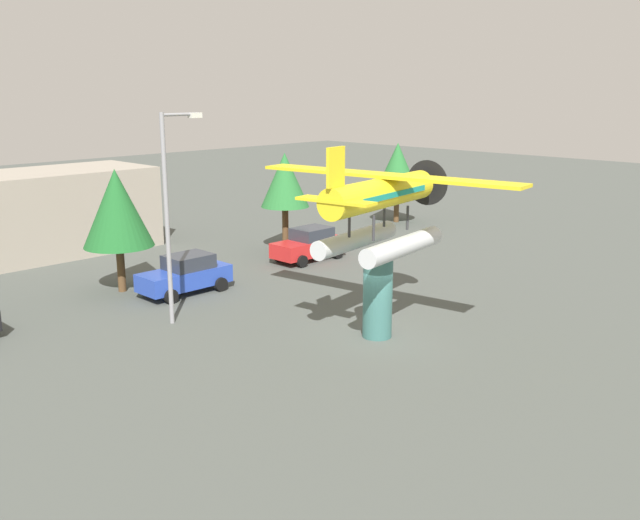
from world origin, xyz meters
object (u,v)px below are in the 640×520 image
object	(u,v)px
car_far_red	(309,244)
tree_far_east	(397,170)
car_mid_blue	(186,274)
display_pedestal	(378,295)
floatplane_monument	(381,206)
streetlight_primary	(170,204)
storefront_building	(58,211)
tree_east	(117,208)
tree_center_back	(285,181)

from	to	relation	value
car_far_red	tree_far_east	world-z (taller)	tree_far_east
car_mid_blue	car_far_red	xyz separation A→B (m)	(8.36, 0.49, 0.00)
display_pedestal	car_far_red	bearing A→B (deg)	57.19
floatplane_monument	streetlight_primary	xyz separation A→B (m)	(-4.44, 6.78, -0.18)
storefront_building	streetlight_primary	bearing A→B (deg)	-99.63
display_pedestal	storefront_building	world-z (taller)	storefront_building
tree_east	tree_far_east	bearing A→B (deg)	4.51
car_far_red	storefront_building	world-z (taller)	storefront_building
floatplane_monument	tree_far_east	bearing A→B (deg)	28.11
storefront_building	floatplane_monument	bearing A→B (deg)	-85.14
tree_center_back	floatplane_monument	bearing A→B (deg)	-118.95
car_far_red	streetlight_primary	distance (m)	12.21
floatplane_monument	car_mid_blue	bearing A→B (deg)	91.41
car_far_red	tree_east	world-z (taller)	tree_east
car_far_red	tree_far_east	bearing A→B (deg)	-163.33
floatplane_monument	tree_far_east	xyz separation A→B (m)	(18.58, 13.97, -1.31)
display_pedestal	tree_east	size ratio (longest dim) A/B	0.58
streetlight_primary	tree_east	xyz separation A→B (m)	(0.77, 5.43, -0.90)
car_mid_blue	car_far_red	bearing A→B (deg)	-176.66
car_mid_blue	tree_far_east	world-z (taller)	tree_far_east
display_pedestal	tree_center_back	bearing A→B (deg)	60.65
display_pedestal	floatplane_monument	world-z (taller)	floatplane_monument
storefront_building	tree_center_back	distance (m)	12.92
floatplane_monument	tree_center_back	size ratio (longest dim) A/B	1.87
display_pedestal	tree_east	distance (m)	12.93
tree_east	tree_center_back	bearing A→B (deg)	3.32
floatplane_monument	tree_east	xyz separation A→B (m)	(-3.67, 12.21, -1.08)
floatplane_monument	storefront_building	distance (m)	22.21
tree_east	car_far_red	bearing A→B (deg)	-10.19
floatplane_monument	storefront_building	xyz separation A→B (m)	(-1.87, 21.98, -2.61)
car_far_red	tree_east	xyz separation A→B (m)	(-10.24, 1.84, 2.96)
tree_center_back	car_far_red	bearing A→B (deg)	-102.14
floatplane_monument	car_mid_blue	size ratio (longest dim) A/B	2.49
streetlight_primary	tree_far_east	world-z (taller)	streetlight_primary
display_pedestal	tree_east	xyz separation A→B (m)	(-3.54, 12.23, 2.22)
display_pedestal	car_mid_blue	size ratio (longest dim) A/B	0.77
streetlight_primary	storefront_building	xyz separation A→B (m)	(2.58, 15.20, -2.43)
storefront_building	car_far_red	bearing A→B (deg)	-53.99
car_far_red	storefront_building	size ratio (longest dim) A/B	0.42
floatplane_monument	streetlight_primary	world-z (taller)	streetlight_primary
car_far_red	tree_far_east	distance (m)	12.83
tree_east	floatplane_monument	bearing A→B (deg)	-73.26
display_pedestal	tree_east	world-z (taller)	tree_east
car_mid_blue	tree_center_back	distance (m)	9.88
streetlight_primary	car_mid_blue	bearing A→B (deg)	49.38
streetlight_primary	tree_center_back	distance (m)	13.06
display_pedestal	storefront_building	bearing A→B (deg)	94.52
floatplane_monument	tree_east	world-z (taller)	floatplane_monument
car_mid_blue	tree_far_east	distance (m)	20.95
car_far_red	tree_center_back	world-z (taller)	tree_center_back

